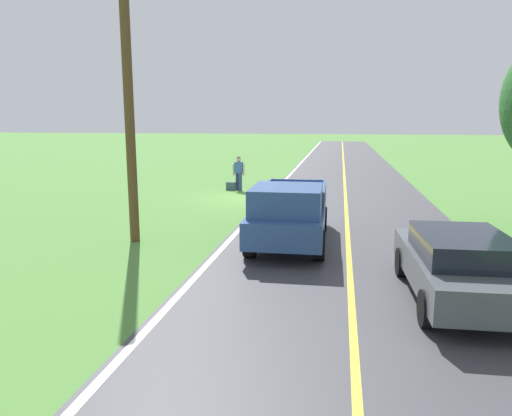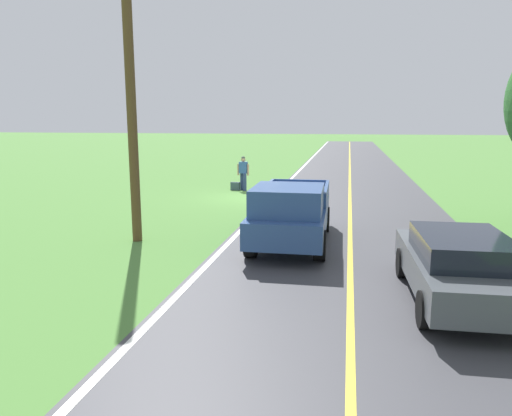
{
  "view_description": "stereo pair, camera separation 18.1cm",
  "coord_description": "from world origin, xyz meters",
  "px_view_note": "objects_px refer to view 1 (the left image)",
  "views": [
    {
      "loc": [
        -4.04,
        21.54,
        3.58
      ],
      "look_at": [
        -2.19,
        11.01,
        1.59
      ],
      "focal_mm": 33.49,
      "sensor_mm": 36.0,
      "label": 1
    },
    {
      "loc": [
        -4.22,
        21.5,
        3.58
      ],
      "look_at": [
        -2.19,
        11.01,
        1.59
      ],
      "focal_mm": 33.49,
      "sensor_mm": 36.0,
      "label": 2
    }
  ],
  "objects_px": {
    "hitchhiker_walking": "(239,171)",
    "utility_pole_roadside": "(129,107)",
    "suitcase_carried": "(231,186)",
    "sedan_mid_oncoming": "(459,264)",
    "pickup_truck_passing": "(289,212)"
  },
  "relations": [
    {
      "from": "suitcase_carried",
      "to": "pickup_truck_passing",
      "type": "distance_m",
      "value": 11.13
    },
    {
      "from": "suitcase_carried",
      "to": "pickup_truck_passing",
      "type": "height_order",
      "value": "pickup_truck_passing"
    },
    {
      "from": "sedan_mid_oncoming",
      "to": "suitcase_carried",
      "type": "bearing_deg",
      "value": -60.79
    },
    {
      "from": "suitcase_carried",
      "to": "sedan_mid_oncoming",
      "type": "xyz_separation_m",
      "value": [
        -7.88,
        14.09,
        0.55
      ]
    },
    {
      "from": "sedan_mid_oncoming",
      "to": "utility_pole_roadside",
      "type": "height_order",
      "value": "utility_pole_roadside"
    },
    {
      "from": "hitchhiker_walking",
      "to": "utility_pole_roadside",
      "type": "height_order",
      "value": "utility_pole_roadside"
    },
    {
      "from": "pickup_truck_passing",
      "to": "utility_pole_roadside",
      "type": "bearing_deg",
      "value": 4.92
    },
    {
      "from": "hitchhiker_walking",
      "to": "pickup_truck_passing",
      "type": "bearing_deg",
      "value": 109.56
    },
    {
      "from": "hitchhiker_walking",
      "to": "utility_pole_roadside",
      "type": "bearing_deg",
      "value": 85.26
    },
    {
      "from": "utility_pole_roadside",
      "to": "sedan_mid_oncoming",
      "type": "bearing_deg",
      "value": 157.97
    },
    {
      "from": "suitcase_carried",
      "to": "utility_pole_roadside",
      "type": "relative_size",
      "value": 0.06
    },
    {
      "from": "sedan_mid_oncoming",
      "to": "utility_pole_roadside",
      "type": "bearing_deg",
      "value": -22.03
    },
    {
      "from": "suitcase_carried",
      "to": "utility_pole_roadside",
      "type": "xyz_separation_m",
      "value": [
        0.47,
        10.71,
        3.72
      ]
    },
    {
      "from": "suitcase_carried",
      "to": "sedan_mid_oncoming",
      "type": "bearing_deg",
      "value": 32.82
    },
    {
      "from": "hitchhiker_walking",
      "to": "suitcase_carried",
      "type": "distance_m",
      "value": 0.88
    }
  ]
}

